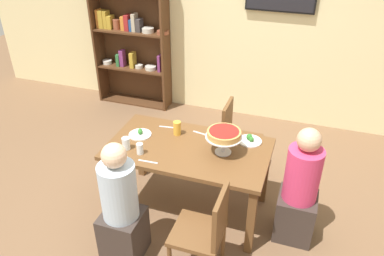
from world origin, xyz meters
name	(u,v)px	position (x,y,z in m)	size (l,w,h in m)	color
ground_plane	(189,207)	(0.00, 0.00, 0.00)	(12.00, 12.00, 0.00)	brown
rear_partition	(244,16)	(0.00, 2.20, 1.40)	(8.00, 0.12, 2.80)	beige
dining_table	(189,156)	(0.00, 0.00, 0.64)	(1.49, 0.83, 0.74)	brown
bookshelf	(131,30)	(-1.57, 2.02, 1.12)	(1.13, 0.30, 2.21)	#4C2D19
diner_head_east	(299,193)	(1.04, -0.02, 0.49)	(0.34, 0.34, 1.15)	#382D28
diner_near_left	(121,211)	(-0.34, -0.72, 0.49)	(0.34, 0.34, 1.15)	#382D28
chair_near_right	(206,230)	(0.39, -0.70, 0.49)	(0.40, 0.40, 0.87)	brown
chair_far_right	(236,136)	(0.30, 0.73, 0.49)	(0.40, 0.40, 0.87)	brown
deep_dish_pizza_stand	(224,135)	(0.32, 0.02, 0.93)	(0.33, 0.33, 0.23)	silver
salad_plate_near_diner	(140,134)	(-0.52, 0.05, 0.75)	(0.22, 0.22, 0.06)	white
salad_plate_far_diner	(250,140)	(0.52, 0.28, 0.76)	(0.22, 0.22, 0.07)	white
beer_glass_amber_tall	(177,128)	(-0.18, 0.18, 0.81)	(0.07, 0.07, 0.14)	gold
water_glass_clear_near	(140,149)	(-0.38, -0.24, 0.79)	(0.06, 0.06, 0.10)	white
water_glass_clear_far	(126,143)	(-0.53, -0.21, 0.80)	(0.07, 0.07, 0.12)	white
cutlery_fork_near	(201,133)	(0.04, 0.26, 0.74)	(0.18, 0.02, 0.01)	silver
cutlery_knife_near	(168,127)	(-0.31, 0.27, 0.74)	(0.18, 0.02, 0.01)	silver
cutlery_fork_far	(148,162)	(-0.26, -0.33, 0.74)	(0.18, 0.02, 0.01)	silver
cutlery_knife_far	(112,153)	(-0.62, -0.31, 0.74)	(0.18, 0.02, 0.01)	silver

